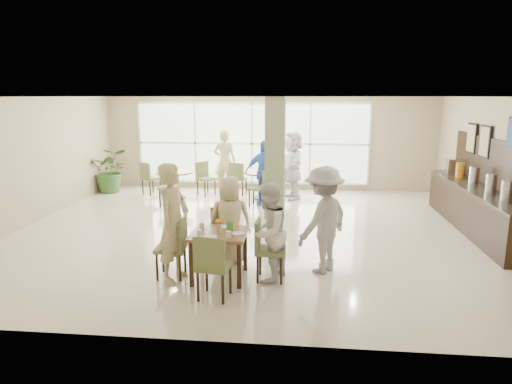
# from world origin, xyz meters

# --- Properties ---
(ground) EXTENTS (10.00, 10.00, 0.00)m
(ground) POSITION_xyz_m (0.00, 0.00, 0.00)
(ground) COLOR beige
(ground) RESTS_ON ground
(room_shell) EXTENTS (10.00, 10.00, 10.00)m
(room_shell) POSITION_xyz_m (0.00, 0.00, 1.70)
(room_shell) COLOR white
(room_shell) RESTS_ON ground
(window_bank) EXTENTS (7.00, 0.04, 7.00)m
(window_bank) POSITION_xyz_m (-0.50, 4.46, 1.40)
(window_bank) COLOR silver
(window_bank) RESTS_ON ground
(column) EXTENTS (0.45, 0.45, 2.80)m
(column) POSITION_xyz_m (0.40, 1.20, 1.40)
(column) COLOR #616949
(column) RESTS_ON ground
(main_table) EXTENTS (0.86, 0.86, 0.75)m
(main_table) POSITION_xyz_m (-0.23, -2.61, 0.64)
(main_table) COLOR brown
(main_table) RESTS_ON ground
(round_table_left) EXTENTS (1.05, 1.05, 0.75)m
(round_table_left) POSITION_xyz_m (-2.51, 2.96, 0.56)
(round_table_left) COLOR brown
(round_table_left) RESTS_ON ground
(round_table_right) EXTENTS (1.13, 1.13, 0.75)m
(round_table_right) POSITION_xyz_m (-0.03, 3.17, 0.58)
(round_table_right) COLOR brown
(round_table_right) RESTS_ON ground
(chairs_main_table) EXTENTS (2.03, 1.93, 0.95)m
(chairs_main_table) POSITION_xyz_m (-0.21, -2.62, 0.47)
(chairs_main_table) COLOR olive
(chairs_main_table) RESTS_ON ground
(chairs_table_left) EXTENTS (2.24, 1.94, 0.95)m
(chairs_table_left) POSITION_xyz_m (-2.50, 2.97, 0.47)
(chairs_table_left) COLOR olive
(chairs_table_left) RESTS_ON ground
(chairs_table_right) EXTENTS (2.01, 1.98, 0.95)m
(chairs_table_right) POSITION_xyz_m (-0.08, 3.17, 0.47)
(chairs_table_right) COLOR olive
(chairs_table_right) RESTS_ON ground
(tabletop_clutter) EXTENTS (0.76, 0.76, 0.21)m
(tabletop_clutter) POSITION_xyz_m (-0.24, -2.65, 0.81)
(tabletop_clutter) COLOR white
(tabletop_clutter) RESTS_ON main_table
(buffet_counter) EXTENTS (0.64, 4.70, 1.95)m
(buffet_counter) POSITION_xyz_m (4.70, 0.51, 0.55)
(buffet_counter) COLOR black
(buffet_counter) RESTS_ON ground
(framed_art_a) EXTENTS (0.05, 0.55, 0.70)m
(framed_art_a) POSITION_xyz_m (4.95, 1.00, 1.85)
(framed_art_a) COLOR black
(framed_art_a) RESTS_ON ground
(framed_art_b) EXTENTS (0.05, 0.55, 0.70)m
(framed_art_b) POSITION_xyz_m (4.95, 1.80, 1.85)
(framed_art_b) COLOR black
(framed_art_b) RESTS_ON ground
(potted_plant) EXTENTS (1.49, 1.49, 1.32)m
(potted_plant) POSITION_xyz_m (-4.63, 3.55, 0.66)
(potted_plant) COLOR #335D25
(potted_plant) RESTS_ON ground
(teen_left) EXTENTS (0.58, 0.75, 1.84)m
(teen_left) POSITION_xyz_m (-0.91, -2.73, 0.92)
(teen_left) COLOR #C8B785
(teen_left) RESTS_ON ground
(teen_far) EXTENTS (0.81, 0.56, 1.51)m
(teen_far) POSITION_xyz_m (-0.17, -1.93, 0.76)
(teen_far) COLOR #C8B785
(teen_far) RESTS_ON ground
(teen_right) EXTENTS (0.80, 0.90, 1.55)m
(teen_right) POSITION_xyz_m (0.53, -2.61, 0.77)
(teen_right) COLOR white
(teen_right) RESTS_ON ground
(teen_standing) EXTENTS (1.20, 1.28, 1.74)m
(teen_standing) POSITION_xyz_m (1.38, -2.15, 0.87)
(teen_standing) COLOR #A5A5A7
(teen_standing) RESTS_ON ground
(adult_a) EXTENTS (1.04, 0.64, 1.69)m
(adult_a) POSITION_xyz_m (0.03, 2.44, 0.85)
(adult_a) COLOR #467AD4
(adult_a) RESTS_ON ground
(adult_b) EXTENTS (1.19, 1.88, 1.88)m
(adult_b) POSITION_xyz_m (0.77, 3.24, 0.94)
(adult_b) COLOR white
(adult_b) RESTS_ON ground
(adult_standing) EXTENTS (0.72, 0.51, 1.86)m
(adult_standing) POSITION_xyz_m (-1.22, 3.78, 0.93)
(adult_standing) COLOR #C8B785
(adult_standing) RESTS_ON ground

